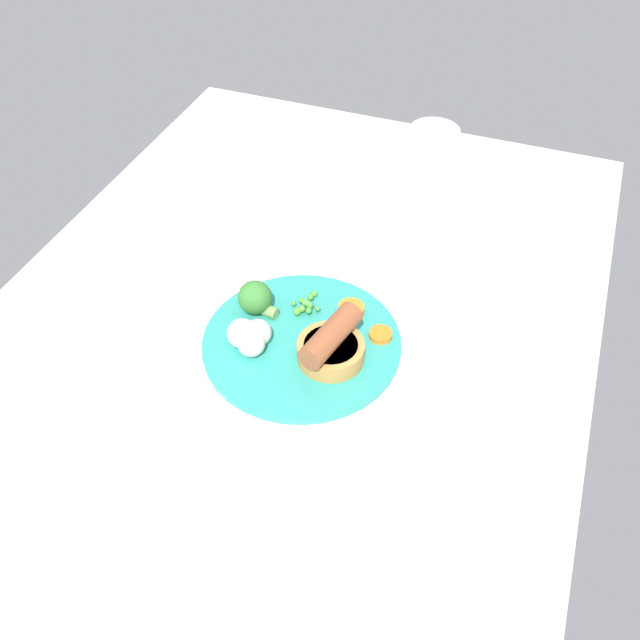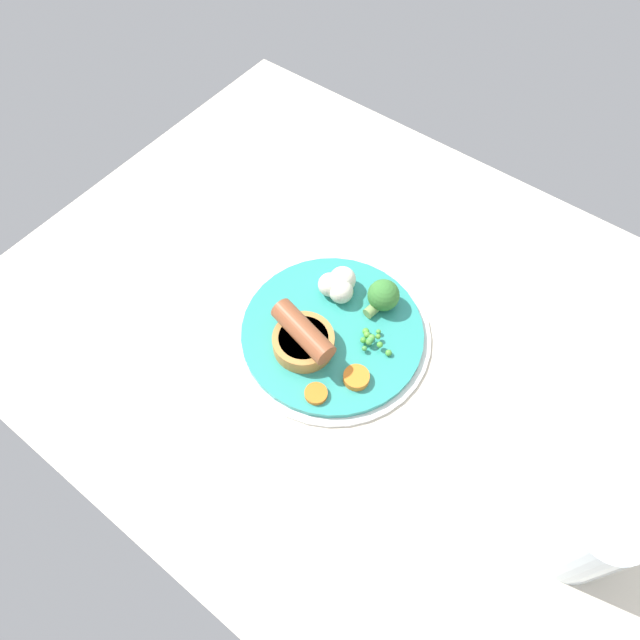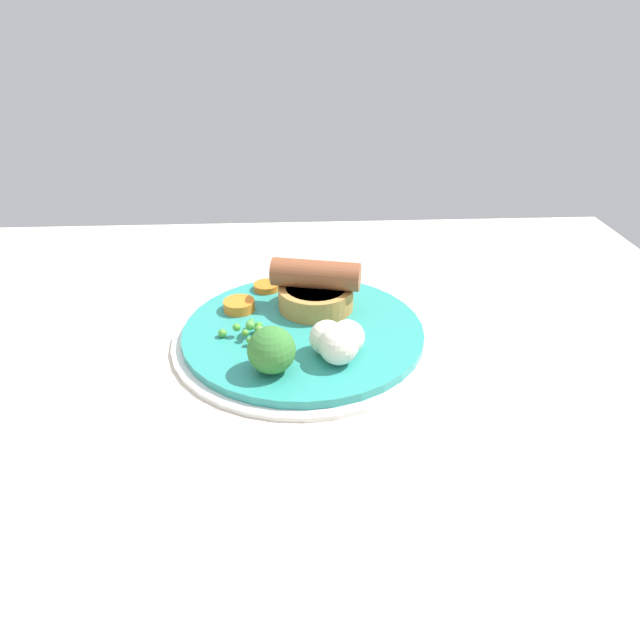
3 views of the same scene
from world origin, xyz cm
name	(u,v)px [view 2 (image 2 of 3)]	position (x,y,z in cm)	size (l,w,h in cm)	color
dining_table	(378,342)	(0.00, 0.00, 1.50)	(110.00, 80.00, 3.00)	beige
dinner_plate	(332,333)	(-5.44, -3.82, 3.57)	(27.77, 27.77, 1.40)	silver
sausage_pudding	(303,338)	(-7.01, -8.32, 6.67)	(10.20, 8.41, 5.68)	#BC8442
pea_pile	(372,340)	(0.08, -2.30, 5.35)	(5.26, 4.14, 1.84)	#51AA32
broccoli_floret_near	(383,296)	(-2.36, 3.85, 6.60)	(4.54, 5.58, 4.54)	#387A33
cauliflower_floret	(338,285)	(-8.63, 1.89, 6.22)	(5.45, 5.37, 3.85)	silver
carrot_slice_0	(356,378)	(1.60, -8.10, 4.99)	(3.49, 3.49, 1.17)	orange
carrot_slice_1	(316,394)	(-1.28, -13.06, 4.79)	(3.02, 3.02, 0.77)	orange
fork	(619,302)	(24.86, 25.87, 3.30)	(18.00, 1.60, 0.60)	silver
drinking_glass	(588,538)	(33.07, -10.48, 9.10)	(7.68, 7.68, 12.21)	silver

